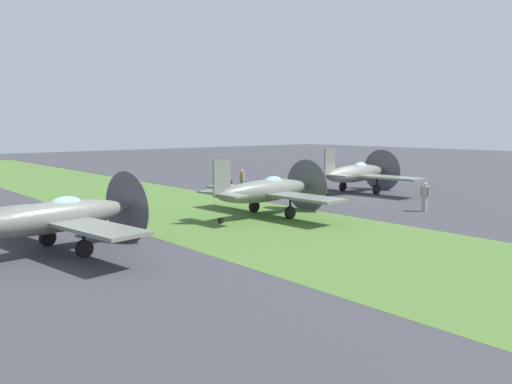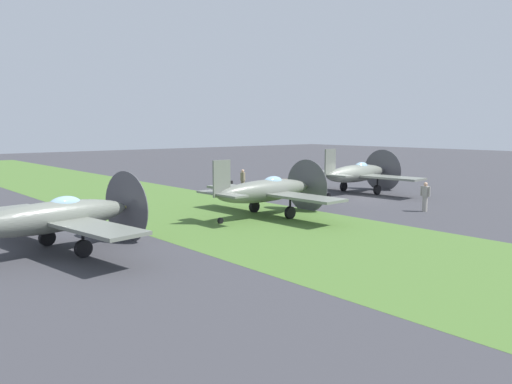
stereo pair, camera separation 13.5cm
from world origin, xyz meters
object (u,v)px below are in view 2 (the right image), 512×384
(airplane_wingman, at_px, (267,191))
(ground_crew_mechanic, at_px, (425,196))
(supply_crate, at_px, (282,183))
(fuel_drum, at_px, (229,187))
(airplane_trail, at_px, (55,217))
(airplane_lead, at_px, (358,173))
(ground_crew_chief, at_px, (243,180))

(airplane_wingman, xyz_separation_m, ground_crew_mechanic, (4.86, 8.10, -0.52))
(supply_crate, bearing_deg, fuel_drum, -90.80)
(airplane_trail, height_order, ground_crew_mechanic, airplane_trail)
(airplane_lead, height_order, supply_crate, airplane_lead)
(airplane_wingman, xyz_separation_m, airplane_trail, (0.80, -11.92, 0.00))
(ground_crew_chief, xyz_separation_m, fuel_drum, (-0.43, -0.99, -0.46))
(ground_crew_chief, bearing_deg, supply_crate, -56.16)
(airplane_trail, bearing_deg, ground_crew_chief, 111.55)
(airplane_trail, xyz_separation_m, supply_crate, (-10.32, 22.09, -1.12))
(fuel_drum, distance_m, supply_crate, 5.46)
(airplane_wingman, height_order, airplane_trail, airplane_trail)
(ground_crew_mechanic, distance_m, supply_crate, 14.54)
(ground_crew_mechanic, distance_m, fuel_drum, 14.86)
(airplane_wingman, height_order, fuel_drum, airplane_wingman)
(airplane_wingman, relative_size, airplane_trail, 0.99)
(airplane_wingman, distance_m, fuel_drum, 10.73)
(airplane_wingman, relative_size, ground_crew_mechanic, 5.54)
(airplane_lead, relative_size, ground_crew_chief, 5.81)
(airplane_lead, bearing_deg, ground_crew_mechanic, -28.83)
(ground_crew_mechanic, relative_size, supply_crate, 1.92)
(ground_crew_chief, bearing_deg, fuel_drum, 95.89)
(supply_crate, bearing_deg, airplane_trail, -64.96)
(ground_crew_mechanic, relative_size, fuel_drum, 1.92)
(ground_crew_chief, relative_size, supply_crate, 1.92)
(fuel_drum, bearing_deg, ground_crew_mechanic, 13.23)
(fuel_drum, bearing_deg, airplane_trail, -57.98)
(ground_crew_chief, distance_m, fuel_drum, 1.18)
(ground_crew_chief, distance_m, ground_crew_mechanic, 14.23)
(airplane_lead, distance_m, airplane_trail, 24.00)
(airplane_wingman, distance_m, ground_crew_chief, 10.80)
(airplane_wingman, bearing_deg, ground_crew_mechanic, 57.04)
(airplane_trail, xyz_separation_m, ground_crew_chief, (-9.96, 17.62, -0.53))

